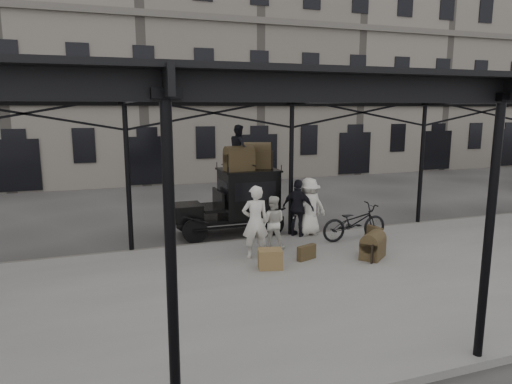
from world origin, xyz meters
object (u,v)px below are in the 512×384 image
taxi (239,198)px  steamer_trunk_platform (373,247)px  porter_left (255,222)px  porter_official (298,208)px  bicycle (354,222)px  steamer_trunk_roof_near (239,160)px

taxi → steamer_trunk_platform: taxi is taller
taxi → porter_left: bearing=-99.2°
porter_left → steamer_trunk_platform: bearing=166.6°
porter_left → porter_official: porter_left is taller
porter_official → steamer_trunk_platform: bearing=160.2°
taxi → porter_official: taxi is taller
steamer_trunk_platform → porter_left: bearing=120.8°
bicycle → porter_official: bearing=55.6°
bicycle → steamer_trunk_platform: size_ratio=2.60×
bicycle → steamer_trunk_platform: bicycle is taller
steamer_trunk_platform → steamer_trunk_roof_near: bearing=84.3°
porter_official → taxi: bearing=4.8°
porter_official → steamer_trunk_roof_near: 2.47m
taxi → porter_official: 2.10m
taxi → steamer_trunk_platform: (2.53, -4.15, -0.75)m
porter_official → steamer_trunk_roof_near: bearing=11.6°
steamer_trunk_roof_near → steamer_trunk_platform: (2.61, -3.90, -2.06)m
bicycle → steamer_trunk_platform: bearing=165.6°
steamer_trunk_roof_near → taxi: bearing=65.7°
porter_left → steamer_trunk_roof_near: (0.42, 2.81, 1.36)m
steamer_trunk_roof_near → steamer_trunk_platform: size_ratio=1.11×
porter_official → porter_left: bearing=87.7°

